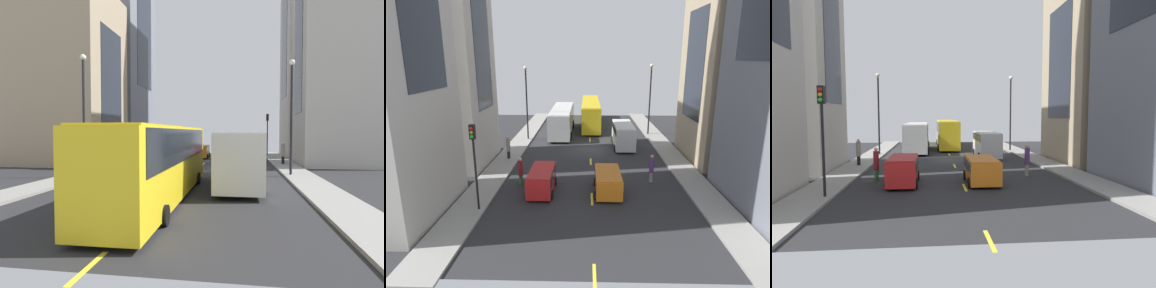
{
  "view_description": "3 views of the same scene",
  "coord_description": "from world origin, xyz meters",
  "views": [
    {
      "loc": [
        -3.64,
        28.02,
        3.33
      ],
      "look_at": [
        0.61,
        0.08,
        2.23
      ],
      "focal_mm": 29.08,
      "sensor_mm": 36.0,
      "label": 1
    },
    {
      "loc": [
        -0.41,
        -33.51,
        9.66
      ],
      "look_at": [
        -1.26,
        -2.54,
        1.29
      ],
      "focal_mm": 30.13,
      "sensor_mm": 36.0,
      "label": 2
    },
    {
      "loc": [
        -1.96,
        -31.77,
        4.24
      ],
      "look_at": [
        1.3,
        0.91,
        1.43
      ],
      "focal_mm": 30.96,
      "sensor_mm": 36.0,
      "label": 3
    }
  ],
  "objects": [
    {
      "name": "sidewalk_east",
      "position": [
        8.13,
        0.0,
        0.07
      ],
      "size": [
        2.33,
        44.0,
        0.15
      ],
      "primitive_type": "cube",
      "color": "gray",
      "rests_on": "ground"
    },
    {
      "name": "pedestrian_walking_far",
      "position": [
        -5.52,
        -10.03,
        1.16
      ],
      "size": [
        0.35,
        0.35,
        2.2
      ],
      "rotation": [
        0.0,
        0.0,
        2.47
      ],
      "color": "#336B38",
      "rests_on": "ground"
    },
    {
      "name": "streetlamp_far",
      "position": [
        7.46,
        6.98,
        5.37
      ],
      "size": [
        0.44,
        0.44,
        8.75
      ],
      "color": "black",
      "rests_on": "ground"
    },
    {
      "name": "streetcar_yellow",
      "position": [
        0.18,
        12.92,
        2.13
      ],
      "size": [
        2.7,
        14.52,
        3.59
      ],
      "color": "yellow",
      "rests_on": "ground"
    },
    {
      "name": "car_orange_1",
      "position": [
        1.18,
        -11.38,
        0.94
      ],
      "size": [
        2.01,
        4.11,
        1.6
      ],
      "color": "orange",
      "rests_on": "ground"
    },
    {
      "name": "lane_stripe_0",
      "position": [
        0.0,
        -21.0,
        0.01
      ],
      "size": [
        0.16,
        2.0,
        0.01
      ],
      "primitive_type": "cube",
      "color": "yellow",
      "rests_on": "ground"
    },
    {
      "name": "lane_stripe_3",
      "position": [
        0.0,
        4.2,
        0.01
      ],
      "size": [
        0.16,
        2.0,
        0.01
      ],
      "primitive_type": "cube",
      "color": "yellow",
      "rests_on": "ground"
    },
    {
      "name": "lane_stripe_4",
      "position": [
        0.0,
        12.6,
        0.01
      ],
      "size": [
        0.16,
        2.0,
        0.01
      ],
      "primitive_type": "cube",
      "color": "yellow",
      "rests_on": "ground"
    },
    {
      "name": "streetlamp_near",
      "position": [
        -7.46,
        4.05,
        5.25
      ],
      "size": [
        0.44,
        0.44,
        8.53
      ],
      "color": "black",
      "rests_on": "ground"
    },
    {
      "name": "delivery_van_white",
      "position": [
        3.65,
        1.3,
        1.52
      ],
      "size": [
        2.25,
        6.02,
        2.58
      ],
      "color": "white",
      "rests_on": "ground"
    },
    {
      "name": "lane_stripe_2",
      "position": [
        0.0,
        -4.2,
        0.01
      ],
      "size": [
        0.16,
        2.0,
        0.01
      ],
      "primitive_type": "cube",
      "color": "yellow",
      "rests_on": "ground"
    },
    {
      "name": "pedestrian_crossing_near",
      "position": [
        -7.96,
        -3.81,
        1.3
      ],
      "size": [
        0.38,
        0.38,
        2.19
      ],
      "rotation": [
        0.0,
        0.0,
        3.73
      ],
      "color": "black",
      "rests_on": "ground"
    },
    {
      "name": "traffic_light_near_corner",
      "position": [
        -7.36,
        -14.65,
        4.05
      ],
      "size": [
        0.32,
        0.44,
        5.58
      ],
      "color": "black",
      "rests_on": "ground"
    },
    {
      "name": "lane_stripe_1",
      "position": [
        0.0,
        -12.6,
        0.01
      ],
      "size": [
        0.16,
        2.0,
        0.01
      ],
      "primitive_type": "cube",
      "color": "yellow",
      "rests_on": "ground"
    },
    {
      "name": "building_west_0",
      "position": [
        -13.36,
        -15.0,
        17.35
      ],
      "size": [
        7.81,
        8.49,
        34.69
      ],
      "color": "#B7B2A8",
      "rests_on": "ground"
    },
    {
      "name": "sidewalk_west",
      "position": [
        -8.13,
        0.0,
        0.07
      ],
      "size": [
        2.33,
        44.0,
        0.15
      ],
      "primitive_type": "cube",
      "color": "gray",
      "rests_on": "ground"
    },
    {
      "name": "car_red_0",
      "position": [
        -3.69,
        -11.32,
        1.01
      ],
      "size": [
        1.87,
        4.21,
        1.72
      ],
      "color": "red",
      "rests_on": "ground"
    },
    {
      "name": "ground_plane",
      "position": [
        0.0,
        0.0,
        0.0
      ],
      "size": [
        42.58,
        42.58,
        0.0
      ],
      "primitive_type": "plane",
      "color": "#28282B"
    },
    {
      "name": "building_west_1",
      "position": [
        -13.42,
        -4.8,
        11.54
      ],
      "size": [
        7.95,
        7.5,
        23.08
      ],
      "color": "#B7B2A8",
      "rests_on": "ground"
    },
    {
      "name": "building_east_0",
      "position": [
        13.9,
        -14.26,
        21.02
      ],
      "size": [
        8.91,
        11.43,
        42.04
      ],
      "color": "slate",
      "rests_on": "ground"
    },
    {
      "name": "building_east_1",
      "position": [
        14.13,
        -2.8,
        8.94
      ],
      "size": [
        9.38,
        9.21,
        17.89
      ],
      "color": "tan",
      "rests_on": "ground"
    },
    {
      "name": "pedestrian_waiting_curb",
      "position": [
        4.76,
        -9.25,
        1.2
      ],
      "size": [
        0.36,
        0.36,
        2.26
      ],
      "rotation": [
        0.0,
        0.0,
        3.42
      ],
      "color": "gray",
      "rests_on": "ground"
    },
    {
      "name": "city_bus_white",
      "position": [
        -3.61,
        7.67,
        2.01
      ],
      "size": [
        2.8,
        11.41,
        3.35
      ],
      "color": "silver",
      "rests_on": "ground"
    },
    {
      "name": "lane_stripe_5",
      "position": [
        0.0,
        21.0,
        0.01
      ],
      "size": [
        0.16,
        2.0,
        0.01
      ],
      "primitive_type": "cube",
      "color": "yellow",
      "rests_on": "ground"
    }
  ]
}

